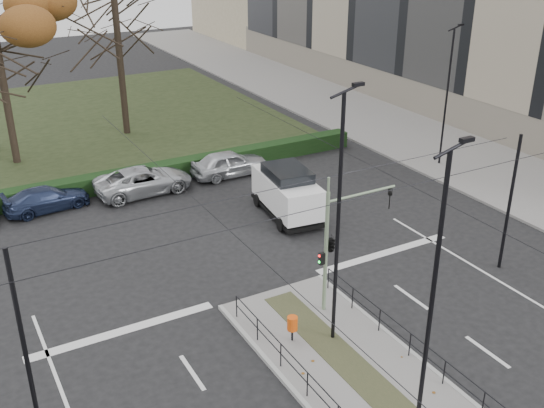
{
  "coord_description": "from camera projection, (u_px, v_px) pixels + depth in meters",
  "views": [
    {
      "loc": [
        -10.65,
        -14.06,
        13.82
      ],
      "look_at": [
        0.76,
        6.31,
        3.24
      ],
      "focal_mm": 42.0,
      "sensor_mm": 36.0,
      "label": 1
    }
  ],
  "objects": [
    {
      "name": "litter_bin",
      "position": [
        292.0,
        324.0,
        22.22
      ],
      "size": [
        0.38,
        0.38,
        0.97
      ],
      "color": "black",
      "rests_on": "median_island"
    },
    {
      "name": "hedge",
      "position": [
        47.0,
        193.0,
        33.52
      ],
      "size": [
        38.0,
        1.0,
        1.0
      ],
      "primitive_type": "cube",
      "color": "black",
      "rests_on": "ground"
    },
    {
      "name": "parked_car_fourth",
      "position": [
        144.0,
        180.0,
        34.55
      ],
      "size": [
        5.38,
        2.66,
        1.47
      ],
      "primitive_type": "imported",
      "rotation": [
        0.0,
        0.0,
        1.62
      ],
      "color": "#AFB2B7",
      "rests_on": "ground"
    },
    {
      "name": "sidewalk_east",
      "position": [
        371.0,
        120.0,
        47.08
      ],
      "size": [
        8.0,
        90.0,
        0.14
      ],
      "primitive_type": "cube",
      "color": "slate",
      "rests_on": "ground"
    },
    {
      "name": "streetlamp_sidewalk",
      "position": [
        447.0,
        96.0,
        36.95
      ],
      "size": [
        0.69,
        0.14,
        8.21
      ],
      "color": "black",
      "rests_on": "sidewalk_east"
    },
    {
      "name": "parked_car_fifth",
      "position": [
        230.0,
        163.0,
        36.84
      ],
      "size": [
        4.51,
        1.84,
        1.53
      ],
      "primitive_type": "imported",
      "rotation": [
        0.0,
        0.0,
        1.56
      ],
      "color": "#AFB2B7",
      "rests_on": "ground"
    },
    {
      "name": "traffic_light",
      "position": [
        333.0,
        242.0,
        23.25
      ],
      "size": [
        3.3,
        1.89,
        4.86
      ],
      "color": "gray",
      "rests_on": "median_island"
    },
    {
      "name": "streetlamp_median_near",
      "position": [
        432.0,
        302.0,
        16.51
      ],
      "size": [
        0.75,
        0.15,
        8.95
      ],
      "color": "black",
      "rests_on": "median_island"
    },
    {
      "name": "streetlamp_median_far",
      "position": [
        339.0,
        220.0,
        20.75
      ],
      "size": [
        0.76,
        0.16,
        9.13
      ],
      "color": "black",
      "rests_on": "median_island"
    },
    {
      "name": "median_island",
      "position": [
        390.0,
        405.0,
        19.6
      ],
      "size": [
        4.4,
        15.0,
        0.14
      ],
      "primitive_type": "cube",
      "color": "slate",
      "rests_on": "ground"
    },
    {
      "name": "ground",
      "position": [
        343.0,
        362.0,
        21.62
      ],
      "size": [
        140.0,
        140.0,
        0.0
      ],
      "primitive_type": "plane",
      "color": "black",
      "rests_on": "ground"
    },
    {
      "name": "white_van",
      "position": [
        287.0,
        191.0,
        31.74
      ],
      "size": [
        2.65,
        5.05,
        2.55
      ],
      "color": "white",
      "rests_on": "ground"
    },
    {
      "name": "bare_tree_center",
      "position": [
        115.0,
        10.0,
        40.83
      ],
      "size": [
        8.2,
        8.2,
        11.84
      ],
      "color": "black",
      "rests_on": "park"
    },
    {
      "name": "median_railing",
      "position": [
        394.0,
        384.0,
        19.15
      ],
      "size": [
        4.14,
        13.24,
        0.92
      ],
      "color": "black",
      "rests_on": "median_island"
    },
    {
      "name": "park",
      "position": [
        8.0,
        133.0,
        44.36
      ],
      "size": [
        38.0,
        26.0,
        0.1
      ],
      "primitive_type": "cube",
      "color": "black",
      "rests_on": "ground"
    },
    {
      "name": "parked_car_third",
      "position": [
        47.0,
        199.0,
        32.57
      ],
      "size": [
        4.47,
        2.23,
        1.25
      ],
      "primitive_type": "imported",
      "rotation": [
        0.0,
        0.0,
        1.69
      ],
      "color": "#1F2949",
      "rests_on": "ground"
    },
    {
      "name": "catenary",
      "position": [
        320.0,
        254.0,
        21.49
      ],
      "size": [
        20.0,
        34.0,
        6.0
      ],
      "color": "black",
      "rests_on": "ground"
    }
  ]
}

